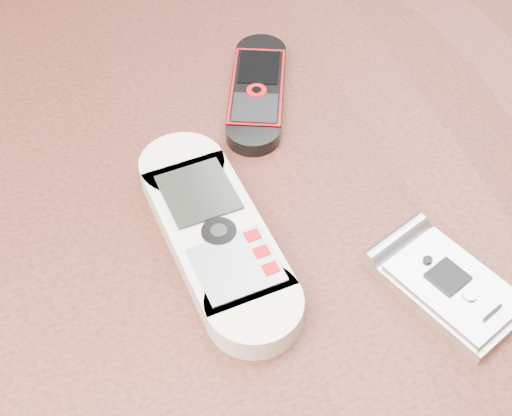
% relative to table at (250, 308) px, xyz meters
% --- Properties ---
extents(table, '(1.20, 0.80, 0.75)m').
position_rel_table_xyz_m(table, '(0.00, 0.00, 0.00)').
color(table, black).
rests_on(table, ground).
extents(nokia_white, '(0.07, 0.18, 0.02)m').
position_rel_table_xyz_m(nokia_white, '(-0.03, -0.01, 0.12)').
color(nokia_white, silver).
rests_on(nokia_white, table).
extents(nokia_black_red, '(0.09, 0.13, 0.01)m').
position_rel_table_xyz_m(nokia_black_red, '(0.05, 0.11, 0.11)').
color(nokia_black_red, black).
rests_on(nokia_black_red, table).
extents(motorola_razr, '(0.08, 0.11, 0.01)m').
position_rel_table_xyz_m(motorola_razr, '(0.09, -0.09, 0.11)').
color(motorola_razr, '#BBBBC0').
rests_on(motorola_razr, table).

